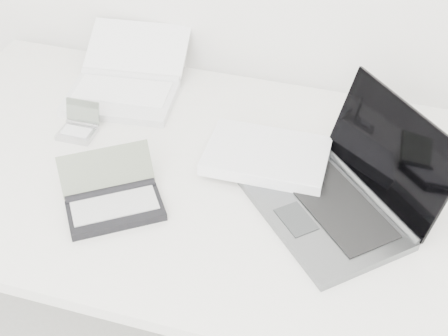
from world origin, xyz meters
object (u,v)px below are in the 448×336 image
(palmtop_charcoal, at_px, (113,199))
(netbook_open_white, at_px, (126,83))
(desk, at_px, (242,195))
(laptop_large, at_px, (311,178))

(palmtop_charcoal, bearing_deg, netbook_open_white, 75.22)
(desk, distance_m, laptop_large, 0.17)
(laptop_large, height_order, netbook_open_white, laptop_large)
(laptop_large, bearing_deg, palmtop_charcoal, -109.90)
(laptop_large, distance_m, palmtop_charcoal, 0.41)
(desk, bearing_deg, palmtop_charcoal, -146.27)
(desk, relative_size, laptop_large, 3.05)
(laptop_large, distance_m, netbook_open_white, 0.58)
(desk, xyz_separation_m, laptop_large, (0.15, 0.01, 0.08))
(laptop_large, height_order, palmtop_charcoal, laptop_large)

